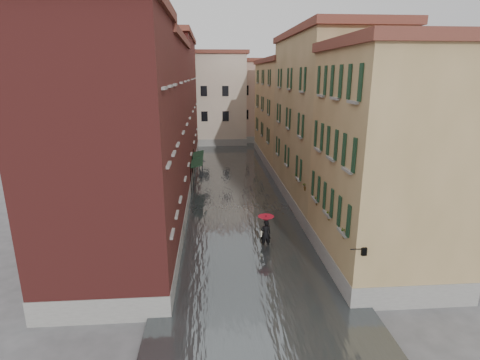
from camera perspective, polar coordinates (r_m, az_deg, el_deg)
name	(u,v)px	position (r m, az deg, el deg)	size (l,w,h in m)	color
ground	(249,254)	(22.76, 1.35, -11.14)	(120.00, 120.00, 0.00)	#515153
floodwater	(235,188)	(34.77, -0.78, -1.23)	(10.00, 60.00, 0.20)	#494F51
building_left_near	(110,156)	(19.20, -19.19, 3.47)	(6.00, 8.00, 13.00)	maroon
building_left_mid	(147,129)	(29.86, -13.97, 7.56)	(6.00, 14.00, 12.50)	maroon
building_left_far	(168,104)	(44.56, -10.95, 11.33)	(6.00, 16.00, 14.00)	maroon
building_right_near	(388,166)	(20.82, 21.60, 2.02)	(6.00, 8.00, 11.50)	#9D8251
building_right_mid	(326,124)	(30.78, 12.93, 8.34)	(6.00, 14.00, 13.00)	tan
building_right_far	(288,114)	(45.32, 7.29, 9.97)	(6.00, 16.00, 11.50)	#9D8251
building_end_cream	(205,100)	(58.30, -5.42, 12.06)	(12.00, 9.00, 13.00)	beige
building_end_pink	(262,102)	(60.86, 3.31, 11.79)	(10.00, 9.00, 12.00)	tan
awning_near	(197,163)	(34.31, -6.64, 2.54)	(1.09, 3.21, 2.80)	black
awning_far	(198,155)	(37.64, -6.46, 3.74)	(1.09, 3.25, 2.80)	black
wall_lantern	(363,251)	(17.19, 18.27, -10.23)	(0.71, 0.22, 0.35)	black
window_planters	(318,194)	(22.50, 11.82, -2.12)	(0.59, 10.74, 0.84)	#A05134
pedestrian_main	(266,229)	(23.00, 3.94, -7.40)	(1.00, 1.00, 2.06)	black
pedestrian_far	(201,162)	(41.64, -5.89, 2.72)	(0.88, 0.69, 1.81)	black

